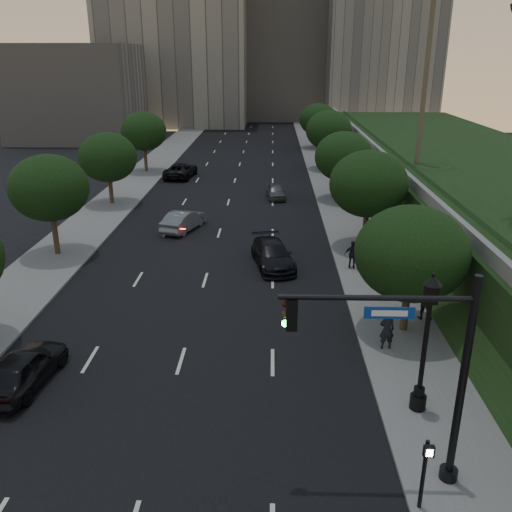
{
  "coord_description": "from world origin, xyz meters",
  "views": [
    {
      "loc": [
        3.87,
        -15.41,
        12.57
      ],
      "look_at": [
        3.18,
        8.59,
        3.6
      ],
      "focal_mm": 38.0,
      "sensor_mm": 36.0,
      "label": 1
    }
  ],
  "objects_px": {
    "pedestrian_a": "(387,330)",
    "pedestrian_b": "(425,301)",
    "sedan_near_left": "(23,368)",
    "street_lamp": "(424,350)",
    "sedan_near_right": "(273,255)",
    "pedestrian_c": "(353,255)",
    "sedan_far_right": "(276,192)",
    "sedan_mid_left": "(184,220)",
    "sedan_far_left": "(181,170)",
    "traffic_signal_mast": "(425,381)"
  },
  "relations": [
    {
      "from": "sedan_far_right",
      "to": "pedestrian_b",
      "type": "bearing_deg",
      "value": -80.62
    },
    {
      "from": "pedestrian_a",
      "to": "pedestrian_c",
      "type": "xyz_separation_m",
      "value": [
        -0.16,
        9.78,
        -0.07
      ]
    },
    {
      "from": "pedestrian_a",
      "to": "sedan_near_right",
      "type": "bearing_deg",
      "value": -70.44
    },
    {
      "from": "street_lamp",
      "to": "sedan_far_left",
      "type": "relative_size",
      "value": 0.98
    },
    {
      "from": "sedan_far_left",
      "to": "street_lamp",
      "type": "bearing_deg",
      "value": 117.58
    },
    {
      "from": "sedan_far_right",
      "to": "sedan_near_right",
      "type": "bearing_deg",
      "value": -98.03
    },
    {
      "from": "sedan_near_right",
      "to": "sedan_near_left",
      "type": "bearing_deg",
      "value": -138.35
    },
    {
      "from": "sedan_near_left",
      "to": "sedan_far_left",
      "type": "height_order",
      "value": "sedan_near_left"
    },
    {
      "from": "pedestrian_b",
      "to": "pedestrian_c",
      "type": "bearing_deg",
      "value": -52.93
    },
    {
      "from": "street_lamp",
      "to": "sedan_near_left",
      "type": "xyz_separation_m",
      "value": [
        -15.39,
        1.27,
        -1.84
      ]
    },
    {
      "from": "street_lamp",
      "to": "sedan_mid_left",
      "type": "relative_size",
      "value": 1.21
    },
    {
      "from": "sedan_near_right",
      "to": "sedan_mid_left",
      "type": "bearing_deg",
      "value": 120.96
    },
    {
      "from": "sedan_near_left",
      "to": "pedestrian_c",
      "type": "height_order",
      "value": "pedestrian_c"
    },
    {
      "from": "sedan_near_right",
      "to": "pedestrian_b",
      "type": "distance_m",
      "value": 10.46
    },
    {
      "from": "street_lamp",
      "to": "sedan_mid_left",
      "type": "height_order",
      "value": "street_lamp"
    },
    {
      "from": "sedan_mid_left",
      "to": "pedestrian_a",
      "type": "bearing_deg",
      "value": 143.32
    },
    {
      "from": "street_lamp",
      "to": "sedan_far_right",
      "type": "distance_m",
      "value": 32.34
    },
    {
      "from": "sedan_mid_left",
      "to": "sedan_far_right",
      "type": "relative_size",
      "value": 1.22
    },
    {
      "from": "sedan_near_left",
      "to": "pedestrian_a",
      "type": "height_order",
      "value": "pedestrian_a"
    },
    {
      "from": "traffic_signal_mast",
      "to": "sedan_near_right",
      "type": "xyz_separation_m",
      "value": [
        -4.38,
        18.25,
        -2.9
      ]
    },
    {
      "from": "sedan_near_left",
      "to": "sedan_near_right",
      "type": "xyz_separation_m",
      "value": [
        9.99,
        13.42,
        -0.02
      ]
    },
    {
      "from": "sedan_near_left",
      "to": "traffic_signal_mast",
      "type": "bearing_deg",
      "value": 167.89
    },
    {
      "from": "sedan_near_left",
      "to": "pedestrian_a",
      "type": "xyz_separation_m",
      "value": [
        15.05,
        3.12,
        0.3
      ]
    },
    {
      "from": "sedan_near_right",
      "to": "sedan_far_right",
      "type": "bearing_deg",
      "value": 77.46
    },
    {
      "from": "sedan_far_left",
      "to": "pedestrian_b",
      "type": "distance_m",
      "value": 37.57
    },
    {
      "from": "sedan_near_right",
      "to": "pedestrian_b",
      "type": "height_order",
      "value": "pedestrian_b"
    },
    {
      "from": "street_lamp",
      "to": "sedan_mid_left",
      "type": "bearing_deg",
      "value": 118.9
    },
    {
      "from": "sedan_near_left",
      "to": "street_lamp",
      "type": "bearing_deg",
      "value": -178.23
    },
    {
      "from": "sedan_far_left",
      "to": "pedestrian_c",
      "type": "bearing_deg",
      "value": 126.17
    },
    {
      "from": "pedestrian_c",
      "to": "pedestrian_b",
      "type": "bearing_deg",
      "value": 117.65
    },
    {
      "from": "pedestrian_a",
      "to": "pedestrian_b",
      "type": "distance_m",
      "value": 3.9
    },
    {
      "from": "sedan_near_right",
      "to": "pedestrian_a",
      "type": "relative_size",
      "value": 2.82
    },
    {
      "from": "sedan_far_right",
      "to": "traffic_signal_mast",
      "type": "bearing_deg",
      "value": -90.54
    },
    {
      "from": "traffic_signal_mast",
      "to": "pedestrian_b",
      "type": "height_order",
      "value": "traffic_signal_mast"
    },
    {
      "from": "sedan_far_left",
      "to": "sedan_near_left",
      "type": "bearing_deg",
      "value": 96.84
    },
    {
      "from": "traffic_signal_mast",
      "to": "street_lamp",
      "type": "height_order",
      "value": "traffic_signal_mast"
    },
    {
      "from": "sedan_far_right",
      "to": "pedestrian_b",
      "type": "height_order",
      "value": "pedestrian_b"
    },
    {
      "from": "sedan_far_left",
      "to": "pedestrian_a",
      "type": "xyz_separation_m",
      "value": [
        15.03,
        -36.28,
        0.3
      ]
    },
    {
      "from": "sedan_far_right",
      "to": "pedestrian_a",
      "type": "relative_size",
      "value": 2.03
    },
    {
      "from": "sedan_near_left",
      "to": "sedan_far_left",
      "type": "relative_size",
      "value": 0.82
    },
    {
      "from": "sedan_near_right",
      "to": "pedestrian_a",
      "type": "xyz_separation_m",
      "value": [
        5.06,
        -10.3,
        0.32
      ]
    },
    {
      "from": "sedan_mid_left",
      "to": "pedestrian_c",
      "type": "height_order",
      "value": "pedestrian_c"
    },
    {
      "from": "sedan_far_left",
      "to": "pedestrian_c",
      "type": "relative_size",
      "value": 3.28
    },
    {
      "from": "street_lamp",
      "to": "sedan_near_right",
      "type": "height_order",
      "value": "street_lamp"
    },
    {
      "from": "street_lamp",
      "to": "pedestrian_b",
      "type": "relative_size",
      "value": 2.95
    },
    {
      "from": "sedan_near_left",
      "to": "pedestrian_b",
      "type": "height_order",
      "value": "pedestrian_b"
    },
    {
      "from": "pedestrian_c",
      "to": "traffic_signal_mast",
      "type": "bearing_deg",
      "value": 94.73
    },
    {
      "from": "street_lamp",
      "to": "pedestrian_a",
      "type": "distance_m",
      "value": 4.66
    },
    {
      "from": "sedan_near_left",
      "to": "pedestrian_b",
      "type": "relative_size",
      "value": 2.45
    },
    {
      "from": "traffic_signal_mast",
      "to": "sedan_near_left",
      "type": "relative_size",
      "value": 1.5
    }
  ]
}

